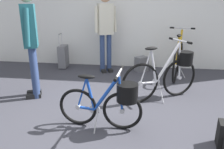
# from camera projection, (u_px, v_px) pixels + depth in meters

# --- Properties ---
(ground_plane) EXTENTS (7.31, 7.31, 0.00)m
(ground_plane) POSITION_uv_depth(u_px,v_px,m) (114.00, 116.00, 3.15)
(ground_plane) COLOR #38383F
(back_wall) EXTENTS (7.31, 0.10, 3.16)m
(back_wall) POSITION_uv_depth(u_px,v_px,m) (129.00, 0.00, 5.17)
(back_wall) COLOR white
(back_wall) RESTS_ON ground_plane
(folding_bike_foreground) EXTENTS (1.08, 0.53, 0.77)m
(folding_bike_foreground) POSITION_uv_depth(u_px,v_px,m) (110.00, 101.00, 2.75)
(folding_bike_foreground) COLOR black
(folding_bike_foreground) RESTS_ON ground_plane
(display_bike_left) EXTENTS (0.54, 1.44, 1.02)m
(display_bike_left) POSITION_uv_depth(u_px,v_px,m) (178.00, 59.00, 4.71)
(display_bike_left) COLOR black
(display_bike_left) RESTS_ON ground_plane
(display_bike_right) EXTENTS (1.23, 0.78, 0.98)m
(display_bike_right) POSITION_uv_depth(u_px,v_px,m) (167.00, 73.00, 3.62)
(display_bike_right) COLOR black
(display_bike_right) RESTS_ON ground_plane
(visitor_near_wall) EXTENTS (0.36, 0.50, 1.76)m
(visitor_near_wall) POSITION_uv_depth(u_px,v_px,m) (30.00, 36.00, 3.51)
(visitor_near_wall) COLOR navy
(visitor_near_wall) RESTS_ON ground_plane
(visitor_browsing) EXTENTS (0.48, 0.37, 1.76)m
(visitor_browsing) POSITION_uv_depth(u_px,v_px,m) (105.00, 27.00, 4.89)
(visitor_browsing) COLOR navy
(visitor_browsing) RESTS_ON ground_plane
(rolling_suitcase) EXTENTS (0.21, 0.37, 0.83)m
(rolling_suitcase) POSITION_uv_depth(u_px,v_px,m) (63.00, 56.00, 5.40)
(rolling_suitcase) COLOR slate
(rolling_suitcase) RESTS_ON ground_plane
(handbag_on_floor) EXTENTS (0.34, 0.33, 0.34)m
(handbag_on_floor) POSITION_uv_depth(u_px,v_px,m) (141.00, 64.00, 5.18)
(handbag_on_floor) COLOR slate
(handbag_on_floor) RESTS_ON ground_plane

